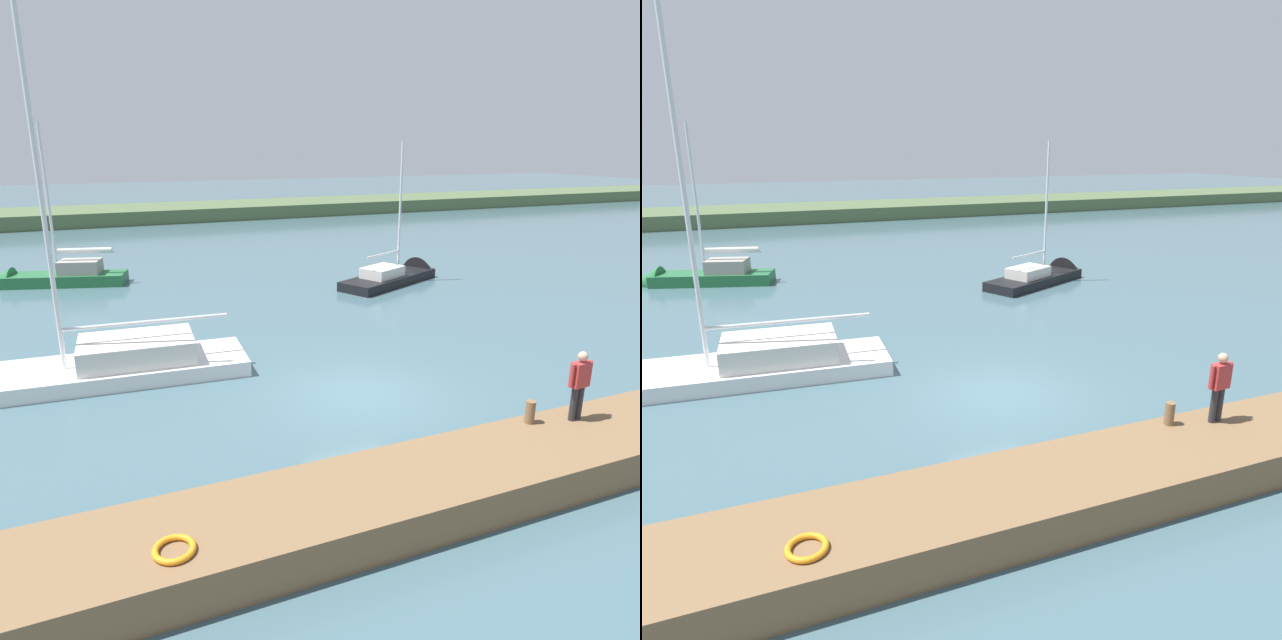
{
  "view_description": "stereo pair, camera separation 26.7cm",
  "coord_description": "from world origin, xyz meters",
  "views": [
    {
      "loc": [
        6.62,
        12.99,
        6.62
      ],
      "look_at": [
        0.32,
        -2.1,
        1.59
      ],
      "focal_mm": 32.07,
      "sensor_mm": 36.0,
      "label": 1
    },
    {
      "loc": [
        6.37,
        13.09,
        6.62
      ],
      "look_at": [
        0.32,
        -2.1,
        1.59
      ],
      "focal_mm": 32.07,
      "sensor_mm": 36.0,
      "label": 2
    }
  ],
  "objects": [
    {
      "name": "ground_plane",
      "position": [
        0.0,
        0.0,
        0.0
      ],
      "size": [
        200.0,
        200.0,
        0.0
      ],
      "primitive_type": "plane",
      "color": "#42606B"
    },
    {
      "name": "far_shoreline",
      "position": [
        0.0,
        -42.01,
        0.0
      ],
      "size": [
        180.0,
        8.0,
        2.4
      ],
      "primitive_type": "cube",
      "color": "#4C603D",
      "rests_on": "ground_plane"
    },
    {
      "name": "dock_pier",
      "position": [
        0.0,
        5.09,
        0.38
      ],
      "size": [
        19.98,
        2.25,
        0.77
      ],
      "primitive_type": "cube",
      "color": "brown",
      "rests_on": "ground_plane"
    },
    {
      "name": "mooring_post_near",
      "position": [
        -2.0,
        4.3,
        1.03
      ],
      "size": [
        0.21,
        0.21,
        0.52
      ],
      "primitive_type": "cylinder",
      "color": "brown",
      "rests_on": "dock_pier"
    },
    {
      "name": "life_ring_buoy",
      "position": [
        5.87,
        5.54,
        0.82
      ],
      "size": [
        0.66,
        0.66,
        0.1
      ],
      "primitive_type": "torus",
      "color": "orange",
      "rests_on": "dock_pier"
    },
    {
      "name": "sailboat_behind_pier",
      "position": [
        -8.26,
        -11.74,
        0.14
      ],
      "size": [
        7.17,
        4.69,
        7.66
      ],
      "rotation": [
        0.0,
        0.0,
        3.59
      ],
      "color": "black",
      "rests_on": "ground_plane"
    },
    {
      "name": "sailboat_inner_slip",
      "position": [
        8.36,
        -3.99,
        0.19
      ],
      "size": [
        10.55,
        3.12,
        11.13
      ],
      "rotation": [
        0.0,
        0.0,
        -0.07
      ],
      "color": "white",
      "rests_on": "ground_plane"
    },
    {
      "name": "sailboat_near_dock",
      "position": [
        8.35,
        -17.41,
        0.25
      ],
      "size": [
        7.0,
        3.48,
        8.35
      ],
      "rotation": [
        0.0,
        0.0,
        -0.28
      ],
      "color": "#236638",
      "rests_on": "ground_plane"
    },
    {
      "name": "person_on_dock",
      "position": [
        -3.05,
        4.55,
        1.68
      ],
      "size": [
        0.62,
        0.25,
        1.6
      ],
      "rotation": [
        0.0,
        0.0,
        4.79
      ],
      "color": "#28282D",
      "rests_on": "dock_pier"
    }
  ]
}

